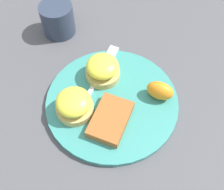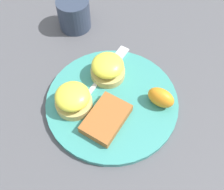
# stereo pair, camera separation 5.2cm
# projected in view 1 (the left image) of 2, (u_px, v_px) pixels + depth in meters

# --- Properties ---
(ground_plane) EXTENTS (1.10, 1.10, 0.00)m
(ground_plane) POSITION_uv_depth(u_px,v_px,m) (112.00, 103.00, 0.60)
(ground_plane) COLOR #4C4C51
(plate) EXTENTS (0.30, 0.30, 0.01)m
(plate) POSITION_uv_depth(u_px,v_px,m) (112.00, 101.00, 0.59)
(plate) COLOR teal
(plate) RESTS_ON ground_plane
(sandwich_benedict_left) EXTENTS (0.08, 0.08, 0.06)m
(sandwich_benedict_left) POSITION_uv_depth(u_px,v_px,m) (103.00, 69.00, 0.60)
(sandwich_benedict_left) COLOR tan
(sandwich_benedict_left) RESTS_ON plate
(sandwich_benedict_right) EXTENTS (0.08, 0.08, 0.06)m
(sandwich_benedict_right) POSITION_uv_depth(u_px,v_px,m) (74.00, 104.00, 0.55)
(sandwich_benedict_right) COLOR tan
(sandwich_benedict_right) RESTS_ON plate
(hashbrown_patty) EXTENTS (0.11, 0.08, 0.02)m
(hashbrown_patty) POSITION_uv_depth(u_px,v_px,m) (111.00, 119.00, 0.55)
(hashbrown_patty) COLOR #9D5A2A
(hashbrown_patty) RESTS_ON plate
(orange_wedge) EXTENTS (0.04, 0.06, 0.04)m
(orange_wedge) POSITION_uv_depth(u_px,v_px,m) (160.00, 91.00, 0.57)
(orange_wedge) COLOR orange
(orange_wedge) RESTS_ON plate
(fork) EXTENTS (0.21, 0.03, 0.00)m
(fork) POSITION_uv_depth(u_px,v_px,m) (101.00, 73.00, 0.62)
(fork) COLOR silver
(fork) RESTS_ON plate
(cup) EXTENTS (0.11, 0.09, 0.08)m
(cup) POSITION_uv_depth(u_px,v_px,m) (58.00, 19.00, 0.69)
(cup) COLOR #2D384C
(cup) RESTS_ON ground_plane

